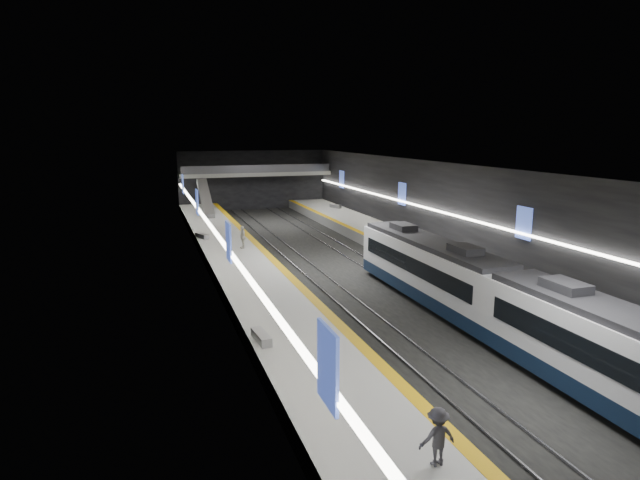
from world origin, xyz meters
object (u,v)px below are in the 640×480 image
object	(u,v)px
escalator	(205,198)
passenger_right_a	(408,240)
passenger_right_b	(588,309)
bench_right_far	(335,206)
bench_left_near	(261,337)
bench_left_far	(202,236)
passenger_left_b	(437,437)
passenger_left_a	(242,237)
train	(506,303)

from	to	relation	value
escalator	passenger_right_a	world-z (taller)	escalator
passenger_right_a	passenger_right_b	world-z (taller)	passenger_right_b
bench_right_far	bench_left_near	bearing A→B (deg)	-134.93
bench_left_far	passenger_left_b	distance (m)	36.52
bench_left_near	bench_left_far	bearing A→B (deg)	84.65
bench_left_far	bench_right_far	world-z (taller)	bench_right_far
passenger_left_a	passenger_left_b	xyz separation A→B (m)	(0.15, -31.00, -0.05)
train	passenger_left_b	size ratio (longest dim) A/B	16.98
bench_left_near	passenger_right_b	bearing A→B (deg)	-16.89
passenger_right_a	passenger_left_b	xyz separation A→B (m)	(-12.67, -26.30, 0.05)
passenger_left_b	bench_right_far	bearing A→B (deg)	-106.87
passenger_left_b	passenger_right_a	bearing A→B (deg)	-115.92
bench_left_near	bench_left_far	xyz separation A→B (m)	(0.00, 25.64, -0.00)
escalator	bench_right_far	world-z (taller)	escalator
passenger_right_a	passenger_left_b	distance (m)	29.19
bench_left_far	bench_right_far	distance (m)	23.31
escalator	passenger_left_a	distance (m)	20.17
escalator	passenger_left_b	size ratio (longest dim) A/B	4.52
passenger_left_a	passenger_right_b	bearing A→B (deg)	22.66
escalator	bench_left_near	world-z (taller)	escalator
bench_right_far	passenger_left_b	xyz separation A→B (m)	(-15.27, -50.99, 0.66)
bench_right_far	passenger_right_a	xyz separation A→B (m)	(-2.60, -24.69, 0.62)
passenger_left_a	passenger_left_b	world-z (taller)	passenger_left_a
passenger_right_b	passenger_left_b	xyz separation A→B (m)	(-12.86, -7.54, -0.06)
train	passenger_left_b	distance (m)	12.76
escalator	passenger_right_a	size ratio (longest dim) A/B	4.77
escalator	bench_left_near	distance (m)	40.46
train	bench_right_far	size ratio (longest dim) A/B	16.70
escalator	bench_left_far	xyz separation A→B (m)	(-2.00, -14.73, -1.68)
train	passenger_right_b	distance (m)	4.03
bench_right_far	passenger_right_b	bearing A→B (deg)	-113.78
train	bench_left_far	distance (m)	29.97
passenger_right_b	passenger_left_a	bearing A→B (deg)	58.83
escalator	passenger_right_a	distance (m)	28.32
passenger_right_a	passenger_right_b	bearing A→B (deg)	176.05
bench_left_far	passenger_left_b	size ratio (longest dim) A/B	0.99
bench_left_near	bench_left_far	size ratio (longest dim) A/B	1.01
passenger_right_a	passenger_right_b	xyz separation A→B (m)	(0.19, -18.76, 0.10)
escalator	passenger_left_a	size ratio (longest dim) A/B	4.27
train	bench_left_far	size ratio (longest dim) A/B	17.07
bench_left_far	passenger_right_b	bearing A→B (deg)	-83.30
train	passenger_right_b	bearing A→B (deg)	-20.55
bench_left_near	passenger_right_b	world-z (taller)	passenger_right_b
train	bench_right_far	bearing A→B (deg)	81.64
train	passenger_right_a	distance (m)	17.71
escalator	bench_right_far	distance (m)	16.26
passenger_left_a	passenger_left_b	size ratio (longest dim) A/B	1.06
escalator	passenger_right_a	xyz separation A→B (m)	(13.57, -24.83, -1.06)
bench_right_far	passenger_right_a	bearing A→B (deg)	-116.63
escalator	bench_left_near	bearing A→B (deg)	-92.84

